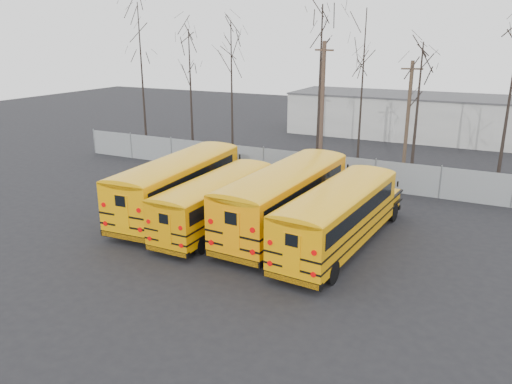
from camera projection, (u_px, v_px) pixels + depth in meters
The scene contains 16 objects.
ground at pixel (230, 244), 23.91m from camera, with size 120.00×120.00×0.00m, color black.
fence at pixel (316, 168), 33.86m from camera, with size 40.00×0.04×2.00m, color gray.
distant_building at pixel (405, 116), 49.78m from camera, with size 22.00×8.00×4.00m, color beige.
bus_a at pixel (180, 180), 27.66m from camera, with size 3.30×11.79×3.27m.
bus_b at pixel (218, 197), 25.54m from camera, with size 2.44×10.12×2.82m.
bus_c at pixel (287, 193), 25.18m from camera, with size 3.33×12.10×3.35m.
bus_d at pixel (340, 212), 22.99m from camera, with size 3.40×11.16×3.08m.
utility_pole_left at pixel (322, 107), 35.58m from camera, with size 1.57×0.74×9.26m.
utility_pole_right at pixel (408, 120), 33.98m from camera, with size 1.42×0.37×8.03m.
tree_0 at pixel (142, 75), 45.23m from camera, with size 0.26×0.26×12.44m, color black.
tree_1 at pixel (191, 91), 42.74m from camera, with size 0.26×0.26×10.13m, color black.
tree_2 at pixel (232, 91), 40.20m from camera, with size 0.26×0.26×10.74m, color black.
tree_3 at pixel (320, 87), 37.53m from camera, with size 0.26×0.26×11.78m, color black.
tree_4 at pixel (362, 91), 36.45m from camera, with size 0.26×0.26×11.48m, color black.
tree_5 at pixel (417, 115), 32.65m from camera, with size 0.26×0.26×9.23m, color black.
tree_6 at pixel (509, 103), 32.30m from camera, with size 0.26×0.26×10.80m, color black.
Camera 1 is at (11.02, -19.18, 9.50)m, focal length 35.00 mm.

